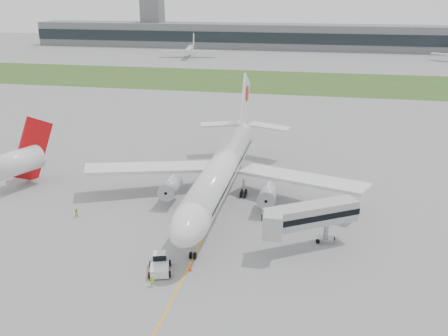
% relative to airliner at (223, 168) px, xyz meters
% --- Properties ---
extents(ground, '(600.00, 600.00, 0.00)m').
position_rel_airliner_xyz_m(ground, '(0.00, -4.87, -5.66)').
color(ground, gray).
rests_on(ground, ground).
extents(apron_markings, '(70.00, 70.00, 0.04)m').
position_rel_airliner_xyz_m(apron_markings, '(0.00, -9.87, -5.66)').
color(apron_markings, orange).
rests_on(apron_markings, ground).
extents(grass_strip, '(600.00, 50.00, 0.02)m').
position_rel_airliner_xyz_m(grass_strip, '(0.00, 115.13, -5.65)').
color(grass_strip, '#304B1C').
rests_on(grass_strip, ground).
extents(terminal_building, '(320.00, 22.30, 14.00)m').
position_rel_airliner_xyz_m(terminal_building, '(0.00, 225.00, 1.34)').
color(terminal_building, slate).
rests_on(terminal_building, ground).
extents(control_tower, '(12.00, 12.00, 56.00)m').
position_rel_airliner_xyz_m(control_tower, '(-90.00, 227.13, -5.66)').
color(control_tower, slate).
rests_on(control_tower, ground).
extents(airliner, '(48.13, 53.95, 17.88)m').
position_rel_airliner_xyz_m(airliner, '(0.00, 0.00, 0.00)').
color(airliner, silver).
rests_on(airliner, ground).
extents(pushback_tug, '(3.64, 4.53, 2.07)m').
position_rel_airliner_xyz_m(pushback_tug, '(-3.31, -23.61, -4.71)').
color(pushback_tug, silver).
rests_on(pushback_tug, ground).
extents(jet_bridge, '(12.97, 10.53, 6.55)m').
position_rel_airliner_xyz_m(jet_bridge, '(14.34, -14.27, -0.82)').
color(jet_bridge, '#ABABAD').
rests_on(jet_bridge, ground).
extents(safety_cone_left, '(0.42, 0.42, 0.58)m').
position_rel_airliner_xyz_m(safety_cone_left, '(-4.15, -25.49, -5.37)').
color(safety_cone_left, '#F4310C').
rests_on(safety_cone_left, ground).
extents(safety_cone_right, '(0.44, 0.44, 0.60)m').
position_rel_airliner_xyz_m(safety_cone_right, '(0.50, -22.90, -5.36)').
color(safety_cone_right, '#F4310C').
rests_on(safety_cone_right, ground).
extents(ground_crew_near, '(0.57, 0.38, 1.56)m').
position_rel_airliner_xyz_m(ground_crew_near, '(-3.04, -27.22, -4.88)').
color(ground_crew_near, '#8AD523').
rests_on(ground_crew_near, ground).
extents(ground_crew_far, '(0.92, 0.92, 1.51)m').
position_rel_airliner_xyz_m(ground_crew_far, '(-20.90, -11.29, -4.91)').
color(ground_crew_far, '#94C821').
rests_on(ground_crew_far, ground).
extents(neighbor_aircraft, '(7.61, 15.52, 12.61)m').
position_rel_airliner_xyz_m(neighbor_aircraft, '(-36.54, -1.72, -0.66)').
color(neighbor_aircraft, '#AA090D').
rests_on(neighbor_aircraft, ground).
extents(distant_aircraft_left, '(32.41, 29.63, 10.97)m').
position_rel_airliner_xyz_m(distant_aircraft_left, '(-53.74, 176.79, -5.66)').
color(distant_aircraft_left, silver).
rests_on(distant_aircraft_left, ground).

